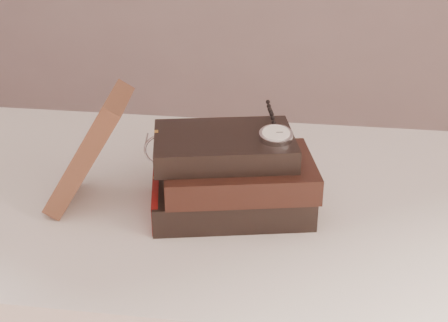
# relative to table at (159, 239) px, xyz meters

# --- Properties ---
(table) EXTENTS (1.00, 0.60, 0.75)m
(table) POSITION_rel_table_xyz_m (0.00, 0.00, 0.00)
(table) COLOR silver
(table) RESTS_ON ground
(book_stack) EXTENTS (0.26, 0.20, 0.11)m
(book_stack) POSITION_rel_table_xyz_m (0.12, -0.04, 0.14)
(book_stack) COLOR black
(book_stack) RESTS_ON table
(journal) EXTENTS (0.13, 0.13, 0.17)m
(journal) POSITION_rel_table_xyz_m (-0.08, -0.05, 0.18)
(journal) COLOR #422419
(journal) RESTS_ON table
(pocket_watch) EXTENTS (0.06, 0.15, 0.02)m
(pocket_watch) POSITION_rel_table_xyz_m (0.18, -0.04, 0.21)
(pocket_watch) COLOR silver
(pocket_watch) RESTS_ON book_stack
(eyeglasses) EXTENTS (0.11, 0.13, 0.04)m
(eyeglasses) POSITION_rel_table_xyz_m (0.03, 0.02, 0.16)
(eyeglasses) COLOR silver
(eyeglasses) RESTS_ON book_stack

